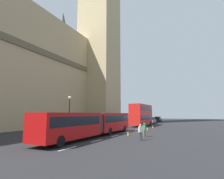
% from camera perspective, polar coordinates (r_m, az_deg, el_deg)
% --- Properties ---
extents(ground_plane, '(160.00, 160.00, 0.00)m').
position_cam_1_polar(ground_plane, '(29.01, 6.14, -13.30)').
color(ground_plane, '#262628').
extents(lane_centre_marking, '(25.20, 0.16, 0.01)m').
position_cam_1_polar(lane_centre_marking, '(25.43, 3.18, -14.10)').
color(lane_centre_marking, silver).
rests_on(lane_centre_marking, ground_plane).
extents(articulated_bus, '(17.87, 2.54, 2.90)m').
position_cam_1_polar(articulated_bus, '(22.40, -5.88, -10.46)').
color(articulated_bus, '#B20F0F').
rests_on(articulated_bus, ground_plane).
extents(double_decker_bus, '(10.82, 2.54, 4.90)m').
position_cam_1_polar(double_decker_bus, '(41.94, 9.47, -7.82)').
color(double_decker_bus, red).
rests_on(double_decker_bus, ground_plane).
extents(sedan_lead, '(4.40, 1.86, 1.85)m').
position_cam_1_polar(sedan_lead, '(52.16, 12.59, -9.69)').
color(sedan_lead, gray).
rests_on(sedan_lead, ground_plane).
extents(sedan_trailing, '(4.40, 1.86, 1.85)m').
position_cam_1_polar(sedan_trailing, '(61.68, 14.53, -9.31)').
color(sedan_trailing, black).
rests_on(sedan_trailing, ground_plane).
extents(traffic_cone_west, '(0.36, 0.36, 0.58)m').
position_cam_1_polar(traffic_cone_west, '(23.40, 5.21, -13.95)').
color(traffic_cone_west, black).
rests_on(traffic_cone_west, ground_plane).
extents(traffic_cone_middle, '(0.36, 0.36, 0.58)m').
position_cam_1_polar(traffic_cone_middle, '(31.25, 11.34, -12.27)').
color(traffic_cone_middle, black).
rests_on(traffic_cone_middle, ground_plane).
extents(traffic_cone_east, '(0.36, 0.36, 0.58)m').
position_cam_1_polar(traffic_cone_east, '(36.06, 12.98, -11.61)').
color(traffic_cone_east, black).
rests_on(traffic_cone_east, ground_plane).
extents(street_lamp, '(0.44, 0.44, 5.27)m').
position_cam_1_polar(street_lamp, '(25.63, -13.60, -7.01)').
color(street_lamp, black).
rests_on(street_lamp, ground_plane).
extents(pedestrian_near_cones, '(0.46, 0.44, 1.69)m').
position_cam_1_polar(pedestrian_near_cones, '(19.52, 9.16, -13.25)').
color(pedestrian_near_cones, '#333333').
rests_on(pedestrian_near_cones, ground_plane).
extents(pedestrian_by_kerb, '(0.35, 0.46, 1.69)m').
position_cam_1_polar(pedestrian_by_kerb, '(22.45, 10.39, -12.50)').
color(pedestrian_by_kerb, '#726651').
rests_on(pedestrian_by_kerb, ground_plane).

